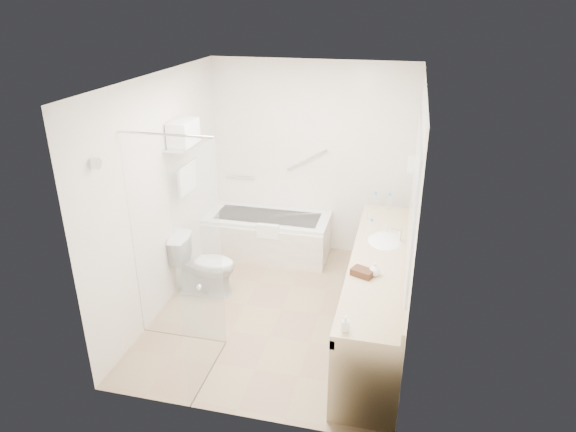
% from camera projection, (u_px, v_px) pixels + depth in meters
% --- Properties ---
extents(floor, '(3.20, 3.20, 0.00)m').
position_uv_depth(floor, '(282.00, 309.00, 5.68)').
color(floor, '#98835E').
rests_on(floor, ground).
extents(ceiling, '(2.60, 3.20, 0.10)m').
position_uv_depth(ceiling, '(280.00, 78.00, 4.69)').
color(ceiling, white).
rests_on(ceiling, wall_back).
extents(wall_back, '(2.60, 0.10, 2.50)m').
position_uv_depth(wall_back, '(311.00, 159.00, 6.61)').
color(wall_back, silver).
rests_on(wall_back, ground).
extents(wall_front, '(2.60, 0.10, 2.50)m').
position_uv_depth(wall_front, '(228.00, 285.00, 3.76)').
color(wall_front, silver).
rests_on(wall_front, ground).
extents(wall_left, '(0.10, 3.20, 2.50)m').
position_uv_depth(wall_left, '(163.00, 194.00, 5.46)').
color(wall_left, silver).
rests_on(wall_left, ground).
extents(wall_right, '(0.10, 3.20, 2.50)m').
position_uv_depth(wall_right, '(413.00, 217.00, 4.91)').
color(wall_right, silver).
rests_on(wall_right, ground).
extents(bathtub, '(1.60, 0.73, 0.59)m').
position_uv_depth(bathtub, '(268.00, 235.00, 6.78)').
color(bathtub, white).
rests_on(bathtub, floor).
extents(grab_bar_short, '(0.40, 0.03, 0.03)m').
position_uv_depth(grab_bar_short, '(241.00, 177.00, 6.90)').
color(grab_bar_short, silver).
rests_on(grab_bar_short, wall_back).
extents(grab_bar_long, '(0.53, 0.03, 0.33)m').
position_uv_depth(grab_bar_long, '(307.00, 160.00, 6.59)').
color(grab_bar_long, silver).
rests_on(grab_bar_long, wall_back).
extents(shower_enclosure, '(0.96, 0.91, 2.11)m').
position_uv_depth(shower_enclosure, '(187.00, 256.00, 4.57)').
color(shower_enclosure, silver).
rests_on(shower_enclosure, floor).
extents(towel_shelf, '(0.24, 0.55, 0.81)m').
position_uv_depth(towel_shelf, '(184.00, 140.00, 5.54)').
color(towel_shelf, silver).
rests_on(towel_shelf, wall_left).
extents(vanity_counter, '(0.55, 2.70, 0.95)m').
position_uv_depth(vanity_counter, '(378.00, 276.00, 5.07)').
color(vanity_counter, '#CAB586').
rests_on(vanity_counter, floor).
extents(sink, '(0.40, 0.52, 0.14)m').
position_uv_depth(sink, '(385.00, 243.00, 5.35)').
color(sink, white).
rests_on(sink, vanity_counter).
extents(faucet, '(0.03, 0.03, 0.14)m').
position_uv_depth(faucet, '(400.00, 235.00, 5.28)').
color(faucet, silver).
rests_on(faucet, vanity_counter).
extents(mirror, '(0.02, 2.00, 1.20)m').
position_uv_depth(mirror, '(415.00, 193.00, 4.66)').
color(mirror, silver).
rests_on(mirror, wall_right).
extents(hairdryer_unit, '(0.08, 0.10, 0.18)m').
position_uv_depth(hairdryer_unit, '(411.00, 164.00, 5.78)').
color(hairdryer_unit, silver).
rests_on(hairdryer_unit, wall_right).
extents(toilet, '(0.75, 0.45, 0.70)m').
position_uv_depth(toilet, '(204.00, 265.00, 5.88)').
color(toilet, white).
rests_on(toilet, floor).
extents(amenity_basket, '(0.23, 0.19, 0.06)m').
position_uv_depth(amenity_basket, '(362.00, 272.00, 4.66)').
color(amenity_basket, '#432918').
rests_on(amenity_basket, vanity_counter).
extents(soap_bottle_a, '(0.09, 0.14, 0.06)m').
position_uv_depth(soap_bottle_a, '(345.00, 327.00, 3.90)').
color(soap_bottle_a, silver).
rests_on(soap_bottle_a, vanity_counter).
extents(soap_bottle_b, '(0.12, 0.15, 0.10)m').
position_uv_depth(soap_bottle_b, '(375.00, 270.00, 4.66)').
color(soap_bottle_b, silver).
rests_on(soap_bottle_b, vanity_counter).
extents(water_bottle_left, '(0.05, 0.05, 0.17)m').
position_uv_depth(water_bottle_left, '(371.00, 227.00, 5.46)').
color(water_bottle_left, silver).
rests_on(water_bottle_left, vanity_counter).
extents(water_bottle_mid, '(0.06, 0.06, 0.21)m').
position_uv_depth(water_bottle_mid, '(375.00, 201.00, 6.10)').
color(water_bottle_mid, silver).
rests_on(water_bottle_mid, vanity_counter).
extents(water_bottle_right, '(0.06, 0.06, 0.21)m').
position_uv_depth(water_bottle_right, '(389.00, 202.00, 6.06)').
color(water_bottle_right, silver).
rests_on(water_bottle_right, vanity_counter).
extents(drinking_glass_near, '(0.07, 0.07, 0.08)m').
position_uv_depth(drinking_glass_near, '(384.00, 229.00, 5.51)').
color(drinking_glass_near, silver).
rests_on(drinking_glass_near, vanity_counter).
extents(drinking_glass_far, '(0.09, 0.09, 0.09)m').
position_uv_depth(drinking_glass_far, '(370.00, 216.00, 5.81)').
color(drinking_glass_far, silver).
rests_on(drinking_glass_far, vanity_counter).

